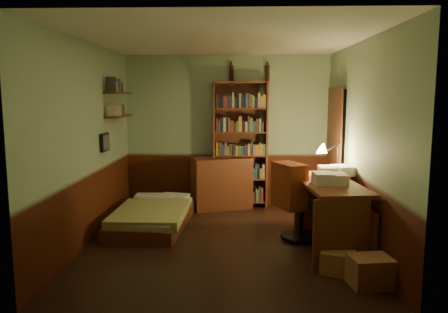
{
  "coord_description": "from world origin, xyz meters",
  "views": [
    {
      "loc": [
        0.2,
        -5.54,
        1.91
      ],
      "look_at": [
        0.0,
        0.25,
        1.1
      ],
      "focal_mm": 35.0,
      "sensor_mm": 36.0,
      "label": 1
    }
  ],
  "objects_px": {
    "mini_stereo": "(224,152)",
    "office_chair": "(302,198)",
    "cardboard_box_b": "(338,262)",
    "dresser": "(221,183)",
    "desk": "(327,215)",
    "cardboard_box_a": "(370,271)",
    "desk_lamp": "(338,148)",
    "bed": "(153,209)",
    "bookshelf": "(240,145)"
  },
  "relations": [
    {
      "from": "desk_lamp",
      "to": "cardboard_box_a",
      "type": "height_order",
      "value": "desk_lamp"
    },
    {
      "from": "bed",
      "to": "desk_lamp",
      "type": "bearing_deg",
      "value": 3.65
    },
    {
      "from": "desk",
      "to": "cardboard_box_a",
      "type": "xyz_separation_m",
      "value": [
        0.22,
        -1.14,
        -0.27
      ]
    },
    {
      "from": "dresser",
      "to": "desk_lamp",
      "type": "distance_m",
      "value": 2.17
    },
    {
      "from": "bookshelf",
      "to": "desk_lamp",
      "type": "bearing_deg",
      "value": -45.92
    },
    {
      "from": "bookshelf",
      "to": "office_chair",
      "type": "height_order",
      "value": "bookshelf"
    },
    {
      "from": "dresser",
      "to": "mini_stereo",
      "type": "relative_size",
      "value": 3.59
    },
    {
      "from": "desk_lamp",
      "to": "dresser",
      "type": "bearing_deg",
      "value": 138.24
    },
    {
      "from": "mini_stereo",
      "to": "office_chair",
      "type": "bearing_deg",
      "value": -55.68
    },
    {
      "from": "bed",
      "to": "cardboard_box_a",
      "type": "distance_m",
      "value": 3.24
    },
    {
      "from": "cardboard_box_b",
      "to": "mini_stereo",
      "type": "bearing_deg",
      "value": 114.9
    },
    {
      "from": "desk_lamp",
      "to": "bookshelf",
      "type": "bearing_deg",
      "value": 130.66
    },
    {
      "from": "bed",
      "to": "cardboard_box_b",
      "type": "height_order",
      "value": "bed"
    },
    {
      "from": "cardboard_box_a",
      "to": "cardboard_box_b",
      "type": "distance_m",
      "value": 0.4
    },
    {
      "from": "office_chair",
      "to": "cardboard_box_a",
      "type": "distance_m",
      "value": 1.58
    },
    {
      "from": "office_chair",
      "to": "cardboard_box_a",
      "type": "relative_size",
      "value": 2.81
    },
    {
      "from": "bed",
      "to": "cardboard_box_a",
      "type": "bearing_deg",
      "value": -32.95
    },
    {
      "from": "desk_lamp",
      "to": "cardboard_box_a",
      "type": "bearing_deg",
      "value": -100.23
    },
    {
      "from": "bed",
      "to": "desk",
      "type": "distance_m",
      "value": 2.51
    },
    {
      "from": "bookshelf",
      "to": "cardboard_box_a",
      "type": "distance_m",
      "value": 3.53
    },
    {
      "from": "desk",
      "to": "desk_lamp",
      "type": "bearing_deg",
      "value": 63.52
    },
    {
      "from": "desk",
      "to": "bookshelf",
      "type": "bearing_deg",
      "value": 112.35
    },
    {
      "from": "bookshelf",
      "to": "cardboard_box_b",
      "type": "bearing_deg",
      "value": -74.14
    },
    {
      "from": "cardboard_box_b",
      "to": "bookshelf",
      "type": "bearing_deg",
      "value": 110.48
    },
    {
      "from": "bed",
      "to": "dresser",
      "type": "bearing_deg",
      "value": 53.21
    },
    {
      "from": "mini_stereo",
      "to": "desk",
      "type": "distance_m",
      "value": 2.52
    },
    {
      "from": "desk_lamp",
      "to": "office_chair",
      "type": "height_order",
      "value": "desk_lamp"
    },
    {
      "from": "bed",
      "to": "cardboard_box_a",
      "type": "xyz_separation_m",
      "value": [
        2.59,
        -1.94,
        -0.11
      ]
    },
    {
      "from": "dresser",
      "to": "cardboard_box_b",
      "type": "bearing_deg",
      "value": -82.53
    },
    {
      "from": "mini_stereo",
      "to": "cardboard_box_b",
      "type": "bearing_deg",
      "value": -62.89
    },
    {
      "from": "mini_stereo",
      "to": "cardboard_box_b",
      "type": "height_order",
      "value": "mini_stereo"
    },
    {
      "from": "mini_stereo",
      "to": "bookshelf",
      "type": "bearing_deg",
      "value": -6.02
    },
    {
      "from": "bookshelf",
      "to": "desk",
      "type": "bearing_deg",
      "value": -65.98
    },
    {
      "from": "mini_stereo",
      "to": "desk_lamp",
      "type": "bearing_deg",
      "value": -34.9
    },
    {
      "from": "mini_stereo",
      "to": "desk",
      "type": "bearing_deg",
      "value": -53.95
    },
    {
      "from": "bookshelf",
      "to": "desk",
      "type": "height_order",
      "value": "bookshelf"
    },
    {
      "from": "cardboard_box_a",
      "to": "cardboard_box_b",
      "type": "height_order",
      "value": "cardboard_box_a"
    },
    {
      "from": "cardboard_box_a",
      "to": "bookshelf",
      "type": "bearing_deg",
      "value": 112.66
    },
    {
      "from": "dresser",
      "to": "office_chair",
      "type": "relative_size",
      "value": 0.86
    },
    {
      "from": "bookshelf",
      "to": "desk",
      "type": "distance_m",
      "value": 2.38
    },
    {
      "from": "bed",
      "to": "desk_lamp",
      "type": "xyz_separation_m",
      "value": [
        2.67,
        -0.01,
        0.91
      ]
    },
    {
      "from": "dresser",
      "to": "cardboard_box_b",
      "type": "relative_size",
      "value": 2.81
    },
    {
      "from": "mini_stereo",
      "to": "bookshelf",
      "type": "xyz_separation_m",
      "value": [
        0.28,
        -0.04,
        0.13
      ]
    },
    {
      "from": "office_chair",
      "to": "cardboard_box_a",
      "type": "xyz_separation_m",
      "value": [
        0.49,
        -1.44,
        -0.42
      ]
    },
    {
      "from": "bookshelf",
      "to": "office_chair",
      "type": "relative_size",
      "value": 1.88
    },
    {
      "from": "mini_stereo",
      "to": "cardboard_box_a",
      "type": "distance_m",
      "value": 3.65
    },
    {
      "from": "mini_stereo",
      "to": "cardboard_box_a",
      "type": "relative_size",
      "value": 0.67
    },
    {
      "from": "desk_lamp",
      "to": "cardboard_box_a",
      "type": "relative_size",
      "value": 1.6
    },
    {
      "from": "desk",
      "to": "cardboard_box_b",
      "type": "bearing_deg",
      "value": -98.75
    },
    {
      "from": "dresser",
      "to": "cardboard_box_b",
      "type": "distance_m",
      "value": 3.1
    }
  ]
}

